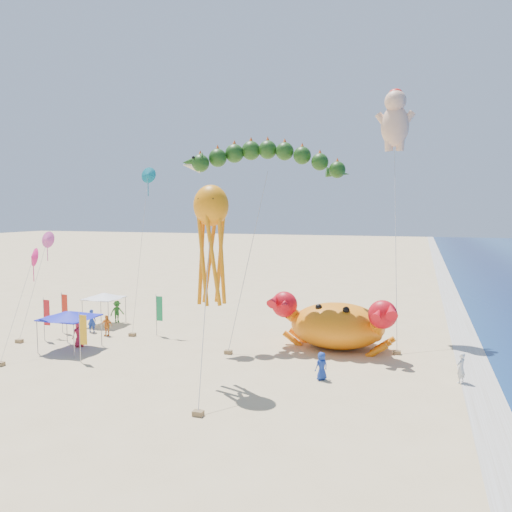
{
  "coord_description": "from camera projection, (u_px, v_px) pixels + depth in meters",
  "views": [
    {
      "loc": [
        8.62,
        -30.16,
        9.62
      ],
      "look_at": [
        -2.0,
        2.0,
        6.5
      ],
      "focal_mm": 35.0,
      "sensor_mm": 36.0,
      "label": 1
    }
  ],
  "objects": [
    {
      "name": "crab_inflatable",
      "position": [
        337.0,
        324.0,
        34.77
      ],
      "size": [
        8.86,
        6.55,
        3.88
      ],
      "color": "orange",
      "rests_on": "ground"
    },
    {
      "name": "foam_strip",
      "position": [
        478.0,
        380.0,
        28.35
      ],
      "size": [
        320.0,
        320.0,
        0.0
      ],
      "primitive_type": "plane",
      "color": "silver",
      "rests_on": "ground"
    },
    {
      "name": "beachgoers",
      "position": [
        150.0,
        328.0,
        36.94
      ],
      "size": [
        27.87,
        10.02,
        1.88
      ],
      "color": "#1A3698",
      "rests_on": "ground"
    },
    {
      "name": "cherub_kite",
      "position": [
        395.0,
        119.0,
        38.36
      ],
      "size": [
        2.17,
        7.75,
        18.89
      ],
      "color": "#F2B994",
      "rests_on": "ground"
    },
    {
      "name": "ground",
      "position": [
        276.0,
        360.0,
        32.1
      ],
      "size": [
        320.0,
        320.0,
        0.0
      ],
      "primitive_type": "plane",
      "color": "#D1B784",
      "rests_on": "ground"
    },
    {
      "name": "feather_flags",
      "position": [
        89.0,
        315.0,
        36.35
      ],
      "size": [
        8.05,
        7.61,
        3.2
      ],
      "color": "gray",
      "rests_on": "ground"
    },
    {
      "name": "octopus_kite",
      "position": [
        211.0,
        236.0,
        27.52
      ],
      "size": [
        2.55,
        5.82,
        11.01
      ],
      "color": "orange",
      "rests_on": "ground"
    },
    {
      "name": "dragon_kite",
      "position": [
        266.0,
        164.0,
        35.72
      ],
      "size": [
        11.79,
        7.12,
        14.25
      ],
      "color": "#173C10",
      "rests_on": "ground"
    },
    {
      "name": "canopy_white",
      "position": [
        104.0,
        296.0,
        41.9
      ],
      "size": [
        3.02,
        3.02,
        2.71
      ],
      "color": "gray",
      "rests_on": "ground"
    },
    {
      "name": "canopy_blue",
      "position": [
        70.0,
        315.0,
        34.33
      ],
      "size": [
        3.52,
        3.52,
        2.71
      ],
      "color": "gray",
      "rests_on": "ground"
    },
    {
      "name": "small_kites",
      "position": [
        77.0,
        234.0,
        37.42
      ],
      "size": [
        8.08,
        11.6,
        13.11
      ],
      "color": "#E84DA5",
      "rests_on": "ground"
    }
  ]
}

